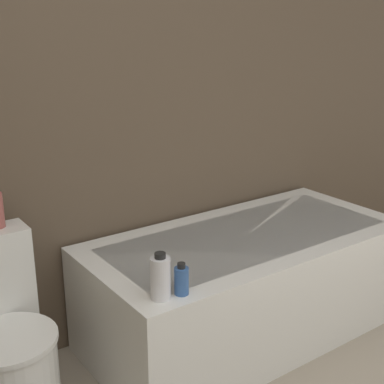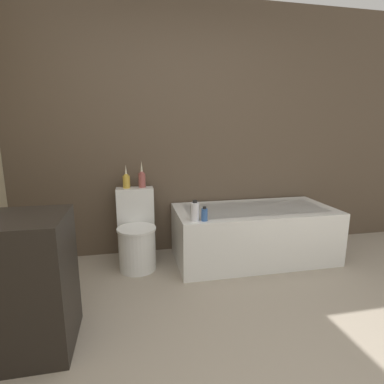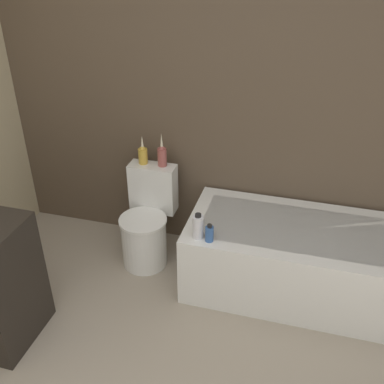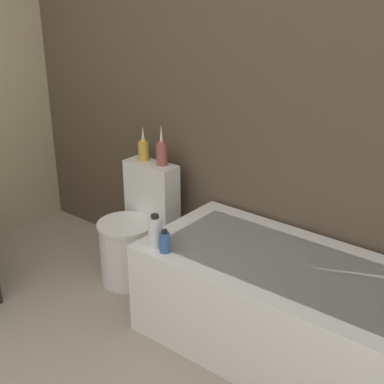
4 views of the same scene
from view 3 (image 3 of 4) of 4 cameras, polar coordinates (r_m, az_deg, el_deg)
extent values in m
cube|color=brown|center=(3.30, 3.09, 12.52)|extent=(6.40, 0.06, 2.60)
cube|color=white|center=(3.34, 13.53, -8.37)|extent=(1.60, 0.76, 0.54)
cube|color=#B7BCC6|center=(3.18, 14.09, -4.69)|extent=(1.40, 0.56, 0.01)
cylinder|color=white|center=(3.55, -6.08, -6.36)|extent=(0.35, 0.35, 0.40)
cylinder|color=white|center=(3.43, -6.27, -3.58)|extent=(0.37, 0.37, 0.02)
cube|color=white|center=(3.55, -4.95, 0.56)|extent=(0.37, 0.15, 0.39)
cylinder|color=gold|center=(3.47, -6.24, 4.55)|extent=(0.07, 0.07, 0.12)
sphere|color=gold|center=(3.44, -6.30, 5.46)|extent=(0.05, 0.05, 0.05)
cone|color=beige|center=(3.42, -6.35, 6.29)|extent=(0.02, 0.02, 0.11)
cylinder|color=#994C47|center=(3.42, -3.82, 4.43)|extent=(0.07, 0.07, 0.14)
sphere|color=#994C47|center=(3.39, -3.86, 5.50)|extent=(0.05, 0.05, 0.05)
cone|color=beige|center=(3.36, -3.89, 6.47)|extent=(0.02, 0.02, 0.13)
cylinder|color=silver|center=(2.96, 0.77, -4.47)|extent=(0.08, 0.08, 0.16)
cylinder|color=black|center=(2.91, 0.78, -2.98)|extent=(0.04, 0.04, 0.02)
cylinder|color=#335999|center=(2.95, 2.22, -5.35)|extent=(0.06, 0.06, 0.11)
cylinder|color=black|center=(2.91, 2.24, -4.33)|extent=(0.03, 0.03, 0.02)
camera|label=1|loc=(1.94, -41.52, -2.05)|focal=50.00mm
camera|label=2|loc=(1.52, -59.08, -29.59)|focal=28.00mm
camera|label=4|loc=(1.29, 73.00, -11.75)|focal=50.00mm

